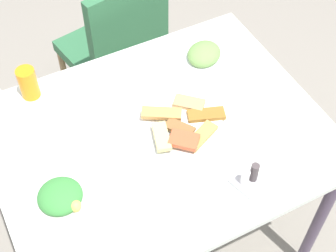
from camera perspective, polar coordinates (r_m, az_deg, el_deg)
The scene contains 11 objects.
ground_plane at distance 2.35m, azimuth -0.70°, elevation -12.58°, with size 6.00×6.00×0.00m, color gray.
dining_table at distance 1.76m, azimuth -0.92°, elevation -2.61°, with size 1.11×0.88×0.77m.
dining_chair at distance 2.43m, azimuth -5.66°, elevation 9.16°, with size 0.49×0.49×0.88m.
pide_platter at distance 1.70m, azimuth 1.58°, elevation -0.03°, with size 0.32×0.29×0.05m.
salad_plate_greens at distance 1.56m, azimuth -12.08°, elevation -7.94°, with size 0.23×0.23×0.06m.
salad_plate_rice at distance 1.93m, azimuth 4.08°, elevation 8.01°, with size 0.24×0.24×0.07m.
soda_can at distance 1.83m, azimuth -15.60°, elevation 4.71°, with size 0.07×0.07×0.12m, color orange.
paper_napkin at distance 1.51m, azimuth -3.88°, elevation -10.73°, with size 0.12×0.12×0.00m, color white.
fork at distance 1.50m, azimuth -3.59°, elevation -11.20°, with size 0.18×0.02×0.01m, color silver.
spoon at distance 1.52m, azimuth -4.17°, elevation -10.12°, with size 0.18×0.02×0.01m, color silver.
condiment_caddy at distance 1.58m, azimuth 9.20°, elevation -5.89°, with size 0.11×0.11×0.08m.
Camera 1 is at (-0.45, -0.94, 2.11)m, focal length 53.65 mm.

